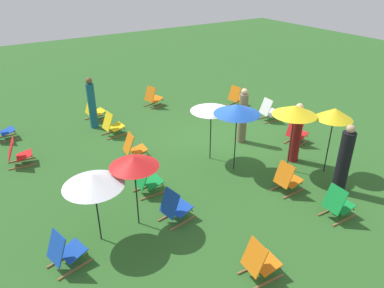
{
  "coord_description": "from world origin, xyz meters",
  "views": [
    {
      "loc": [
        -8.07,
        6.43,
        5.44
      ],
      "look_at": [
        0.0,
        1.2,
        0.5
      ],
      "focal_mm": 34.32,
      "sensor_mm": 36.0,
      "label": 1
    }
  ],
  "objects_px": {
    "deckchair_10": "(112,125)",
    "deckchair_12": "(18,153)",
    "umbrella_5": "(237,109)",
    "deckchair_3": "(269,111)",
    "deckchair_6": "(237,97)",
    "umbrella_2": "(211,107)",
    "umbrella_4": "(134,162)",
    "person_1": "(296,134)",
    "umbrella_3": "(335,114)",
    "umbrella_0": "(295,110)",
    "deckchair_9": "(338,204)",
    "person_0": "(92,104)",
    "person_2": "(344,161)",
    "person_3": "(243,117)",
    "deckchair_8": "(65,251)",
    "deckchair_11": "(260,262)",
    "deckchair_13": "(175,207)",
    "deckchair_14": "(94,110)",
    "deckchair_5": "(2,129)",
    "deckchair_7": "(297,133)",
    "deckchair_0": "(287,179)",
    "deckchair_4": "(147,180)",
    "deckchair_2": "(134,148)",
    "deckchair_1": "(153,97)"
  },
  "relations": [
    {
      "from": "deckchair_4",
      "to": "deckchair_7",
      "type": "relative_size",
      "value": 1.0
    },
    {
      "from": "umbrella_0",
      "to": "umbrella_3",
      "type": "xyz_separation_m",
      "value": [
        -0.63,
        -0.82,
        -0.06
      ]
    },
    {
      "from": "deckchair_5",
      "to": "deckchair_12",
      "type": "bearing_deg",
      "value": -178.51
    },
    {
      "from": "deckchair_7",
      "to": "person_3",
      "type": "bearing_deg",
      "value": 42.68
    },
    {
      "from": "person_0",
      "to": "deckchair_10",
      "type": "bearing_deg",
      "value": -170.18
    },
    {
      "from": "deckchair_9",
      "to": "person_0",
      "type": "height_order",
      "value": "person_0"
    },
    {
      "from": "deckchair_3",
      "to": "deckchair_2",
      "type": "bearing_deg",
      "value": 94.48
    },
    {
      "from": "umbrella_5",
      "to": "deckchair_3",
      "type": "bearing_deg",
      "value": -57.68
    },
    {
      "from": "umbrella_0",
      "to": "person_0",
      "type": "bearing_deg",
      "value": 31.65
    },
    {
      "from": "deckchair_4",
      "to": "umbrella_5",
      "type": "relative_size",
      "value": 0.42
    },
    {
      "from": "deckchair_6",
      "to": "umbrella_2",
      "type": "distance_m",
      "value": 4.72
    },
    {
      "from": "deckchair_0",
      "to": "deckchair_9",
      "type": "height_order",
      "value": "same"
    },
    {
      "from": "deckchair_11",
      "to": "person_0",
      "type": "xyz_separation_m",
      "value": [
        8.32,
        0.25,
        0.51
      ]
    },
    {
      "from": "deckchair_5",
      "to": "person_3",
      "type": "xyz_separation_m",
      "value": [
        -4.39,
        -6.53,
        0.5
      ]
    },
    {
      "from": "deckchair_9",
      "to": "person_3",
      "type": "distance_m",
      "value": 4.31
    },
    {
      "from": "deckchair_10",
      "to": "person_0",
      "type": "xyz_separation_m",
      "value": [
        0.99,
        0.29,
        0.51
      ]
    },
    {
      "from": "deckchair_8",
      "to": "deckchair_5",
      "type": "bearing_deg",
      "value": -12.25
    },
    {
      "from": "deckchair_9",
      "to": "deckchair_6",
      "type": "bearing_deg",
      "value": -18.23
    },
    {
      "from": "deckchair_8",
      "to": "person_2",
      "type": "height_order",
      "value": "person_2"
    },
    {
      "from": "deckchair_12",
      "to": "deckchair_13",
      "type": "height_order",
      "value": "same"
    },
    {
      "from": "deckchair_6",
      "to": "umbrella_0",
      "type": "relative_size",
      "value": 0.43
    },
    {
      "from": "person_3",
      "to": "umbrella_5",
      "type": "bearing_deg",
      "value": 134.69
    },
    {
      "from": "deckchair_6",
      "to": "person_1",
      "type": "bearing_deg",
      "value": 150.53
    },
    {
      "from": "deckchair_1",
      "to": "deckchair_3",
      "type": "xyz_separation_m",
      "value": [
        -3.58,
        -2.91,
        0.0
      ]
    },
    {
      "from": "deckchair_2",
      "to": "deckchair_11",
      "type": "relative_size",
      "value": 1.0
    },
    {
      "from": "deckchair_2",
      "to": "person_0",
      "type": "bearing_deg",
      "value": 9.47
    },
    {
      "from": "umbrella_2",
      "to": "umbrella_3",
      "type": "xyz_separation_m",
      "value": [
        -2.37,
        -2.27,
        0.12
      ]
    },
    {
      "from": "deckchair_10",
      "to": "person_2",
      "type": "bearing_deg",
      "value": -154.14
    },
    {
      "from": "umbrella_3",
      "to": "person_2",
      "type": "distance_m",
      "value": 1.31
    },
    {
      "from": "deckchair_0",
      "to": "deckchair_7",
      "type": "distance_m",
      "value": 2.9
    },
    {
      "from": "deckchair_9",
      "to": "deckchair_12",
      "type": "distance_m",
      "value": 8.73
    },
    {
      "from": "deckchair_3",
      "to": "deckchair_4",
      "type": "distance_m",
      "value": 6.15
    },
    {
      "from": "umbrella_4",
      "to": "person_1",
      "type": "height_order",
      "value": "person_1"
    },
    {
      "from": "deckchair_4",
      "to": "umbrella_0",
      "type": "bearing_deg",
      "value": -106.74
    },
    {
      "from": "deckchair_13",
      "to": "person_0",
      "type": "height_order",
      "value": "person_0"
    },
    {
      "from": "deckchair_11",
      "to": "umbrella_4",
      "type": "bearing_deg",
      "value": 29.15
    },
    {
      "from": "deckchair_5",
      "to": "person_2",
      "type": "distance_m",
      "value": 10.49
    },
    {
      "from": "deckchair_5",
      "to": "umbrella_4",
      "type": "bearing_deg",
      "value": -165.61
    },
    {
      "from": "umbrella_3",
      "to": "deckchair_10",
      "type": "bearing_deg",
      "value": 36.95
    },
    {
      "from": "deckchair_2",
      "to": "person_3",
      "type": "height_order",
      "value": "person_3"
    },
    {
      "from": "deckchair_0",
      "to": "deckchair_14",
      "type": "relative_size",
      "value": 1.0
    },
    {
      "from": "deckchair_8",
      "to": "deckchair_10",
      "type": "bearing_deg",
      "value": -44.24
    },
    {
      "from": "deckchair_1",
      "to": "person_2",
      "type": "bearing_deg",
      "value": 173.76
    },
    {
      "from": "deckchair_3",
      "to": "umbrella_3",
      "type": "bearing_deg",
      "value": 165.68
    },
    {
      "from": "deckchair_8",
      "to": "deckchair_14",
      "type": "bearing_deg",
      "value": -37.48
    },
    {
      "from": "deckchair_10",
      "to": "deckchair_12",
      "type": "distance_m",
      "value": 3.06
    },
    {
      "from": "deckchair_13",
      "to": "deckchair_9",
      "type": "bearing_deg",
      "value": -130.35
    },
    {
      "from": "deckchair_3",
      "to": "deckchair_4",
      "type": "xyz_separation_m",
      "value": [
        -1.79,
        5.88,
        0.0
      ]
    },
    {
      "from": "deckchair_11",
      "to": "person_0",
      "type": "height_order",
      "value": "person_0"
    },
    {
      "from": "deckchair_12",
      "to": "person_3",
      "type": "height_order",
      "value": "person_3"
    }
  ]
}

